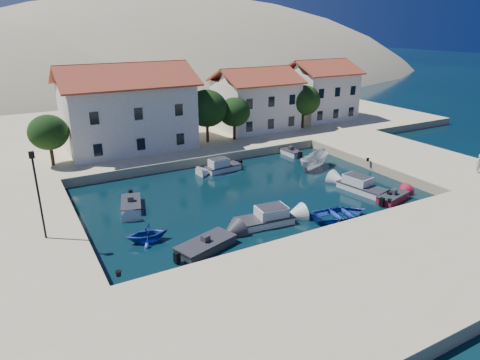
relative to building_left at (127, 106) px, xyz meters
name	(u,v)px	position (x,y,z in m)	size (l,w,h in m)	color
ground	(318,240)	(6.00, -28.00, -5.94)	(400.00, 400.00, 0.00)	black
quay_south	(381,274)	(6.00, -34.00, -5.44)	(52.00, 12.00, 1.00)	#CBBB8A
quay_east	(405,158)	(26.50, -18.00, -5.44)	(11.00, 20.00, 1.00)	#CBBB8A
quay_west	(22,237)	(-13.00, -18.00, -5.44)	(8.00, 20.00, 1.00)	#CBBB8A
quay_north	(166,127)	(8.00, 10.00, -5.44)	(80.00, 36.00, 1.00)	#CBBB8A
hills	(137,138)	(26.64, 95.62, -29.34)	(254.00, 176.00, 99.00)	tan
building_left	(127,106)	(0.00, 0.00, 0.00)	(14.70, 9.45, 9.70)	beige
building_mid	(256,98)	(18.00, 1.00, -0.71)	(10.50, 8.40, 8.30)	beige
building_right	(320,89)	(30.00, 2.00, -0.46)	(9.45, 8.40, 8.80)	beige
trees	(218,110)	(10.51, -2.54, -1.10)	(37.30, 5.30, 6.45)	#382314
lamppost	(37,187)	(-11.50, -20.00, -1.18)	(0.35, 0.25, 6.22)	black
bollards	(316,200)	(8.80, -24.13, -4.79)	(29.36, 9.56, 0.30)	black
motorboat_grey_sw	(206,245)	(-1.76, -25.16, -5.64)	(4.81, 3.24, 1.25)	#2E2E32
cabin_cruiser_south	(264,219)	(3.93, -23.84, -5.46)	(4.76, 2.39, 1.60)	silver
rowboat_south	(340,218)	(9.91, -25.92, -5.94)	(3.49, 4.88, 1.01)	#1C399C
motorboat_red_se	(393,197)	(16.57, -25.35, -5.64)	(3.62, 2.28, 1.25)	maroon
cabin_cruiser_east	(363,187)	(15.74, -22.45, -5.46)	(2.73, 5.06, 1.60)	silver
boat_east	(314,168)	(16.06, -14.71, -5.94)	(1.84, 4.88, 1.88)	silver
motorboat_white_ne	(291,152)	(16.79, -9.34, -5.64)	(1.61, 3.07, 1.25)	silver
rowboat_west	(147,241)	(-5.02, -22.07, -5.94)	(2.56, 2.96, 1.56)	#1C399C
motorboat_white_west	(131,205)	(-4.37, -15.54, -5.64)	(2.56, 4.01, 1.25)	silver
cabin_cruiser_north	(223,166)	(6.99, -10.65, -5.46)	(3.97, 1.97, 1.60)	silver
pedestrian	(479,163)	(27.47, -26.00, -3.97)	(0.70, 0.46, 1.92)	beige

